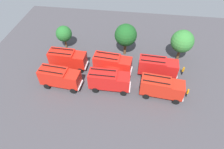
{
  "coord_description": "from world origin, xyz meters",
  "views": [
    {
      "loc": [
        3.45,
        -25.07,
        26.43
      ],
      "look_at": [
        0.0,
        0.0,
        1.4
      ],
      "focal_mm": 31.49,
      "sensor_mm": 36.0,
      "label": 1
    }
  ],
  "objects_px": {
    "tree_1": "(126,35)",
    "fire_truck_5": "(158,66)",
    "firefighter_3": "(44,72)",
    "fire_truck_2": "(162,87)",
    "tree_2": "(182,41)",
    "fire_truck_0": "(60,77)",
    "fire_truck_3": "(68,59)",
    "fire_truck_1": "(109,80)",
    "firefighter_0": "(187,92)",
    "fire_truck_4": "(112,63)",
    "firefighter_2": "(125,61)",
    "traffic_cone_0": "(111,62)",
    "firefighter_1": "(183,71)",
    "tree_0": "(64,34)"
  },
  "relations": [
    {
      "from": "firefighter_3",
      "to": "fire_truck_5",
      "type": "bearing_deg",
      "value": 53.09
    },
    {
      "from": "fire_truck_5",
      "to": "tree_1",
      "type": "height_order",
      "value": "tree_1"
    },
    {
      "from": "fire_truck_3",
      "to": "firefighter_3",
      "type": "height_order",
      "value": "fire_truck_3"
    },
    {
      "from": "firefighter_1",
      "to": "firefighter_3",
      "type": "distance_m",
      "value": 26.02
    },
    {
      "from": "firefighter_1",
      "to": "firefighter_2",
      "type": "xyz_separation_m",
      "value": [
        -11.17,
        1.28,
        -0.01
      ]
    },
    {
      "from": "fire_truck_3",
      "to": "firefighter_2",
      "type": "relative_size",
      "value": 4.14
    },
    {
      "from": "fire_truck_1",
      "to": "tree_1",
      "type": "relative_size",
      "value": 1.05
    },
    {
      "from": "fire_truck_5",
      "to": "firefighter_1",
      "type": "relative_size",
      "value": 4.13
    },
    {
      "from": "fire_truck_4",
      "to": "traffic_cone_0",
      "type": "xyz_separation_m",
      "value": [
        -0.58,
        2.47,
        -1.83
      ]
    },
    {
      "from": "fire_truck_5",
      "to": "firefighter_3",
      "type": "distance_m",
      "value": 21.07
    },
    {
      "from": "fire_truck_1",
      "to": "fire_truck_2",
      "type": "relative_size",
      "value": 0.97
    },
    {
      "from": "fire_truck_4",
      "to": "firefighter_0",
      "type": "bearing_deg",
      "value": -12.41
    },
    {
      "from": "fire_truck_2",
      "to": "tree_2",
      "type": "distance_m",
      "value": 11.17
    },
    {
      "from": "fire_truck_0",
      "to": "fire_truck_3",
      "type": "bearing_deg",
      "value": 96.09
    },
    {
      "from": "fire_truck_5",
      "to": "fire_truck_2",
      "type": "bearing_deg",
      "value": -81.41
    },
    {
      "from": "fire_truck_5",
      "to": "firefighter_2",
      "type": "relative_size",
      "value": 4.16
    },
    {
      "from": "fire_truck_0",
      "to": "firefighter_3",
      "type": "height_order",
      "value": "fire_truck_0"
    },
    {
      "from": "firefighter_1",
      "to": "firefighter_3",
      "type": "relative_size",
      "value": 1.0
    },
    {
      "from": "tree_2",
      "to": "traffic_cone_0",
      "type": "distance_m",
      "value": 14.32
    },
    {
      "from": "fire_truck_1",
      "to": "firefighter_1",
      "type": "height_order",
      "value": "fire_truck_1"
    },
    {
      "from": "tree_1",
      "to": "fire_truck_4",
      "type": "bearing_deg",
      "value": -107.5
    },
    {
      "from": "fire_truck_4",
      "to": "fire_truck_1",
      "type": "bearing_deg",
      "value": -84.27
    },
    {
      "from": "firefighter_3",
      "to": "tree_2",
      "type": "xyz_separation_m",
      "value": [
        25.21,
        8.22,
        3.55
      ]
    },
    {
      "from": "firefighter_0",
      "to": "firefighter_3",
      "type": "distance_m",
      "value": 25.88
    },
    {
      "from": "firefighter_0",
      "to": "traffic_cone_0",
      "type": "distance_m",
      "value": 15.55
    },
    {
      "from": "firefighter_2",
      "to": "firefighter_1",
      "type": "bearing_deg",
      "value": -166.46
    },
    {
      "from": "firefighter_3",
      "to": "tree_1",
      "type": "xyz_separation_m",
      "value": [
        14.3,
        8.73,
        3.63
      ]
    },
    {
      "from": "fire_truck_4",
      "to": "fire_truck_3",
      "type": "bearing_deg",
      "value": -176.02
    },
    {
      "from": "firefighter_2",
      "to": "traffic_cone_0",
      "type": "xyz_separation_m",
      "value": [
        -2.7,
        0.1,
        -0.66
      ]
    },
    {
      "from": "fire_truck_4",
      "to": "firefighter_2",
      "type": "relative_size",
      "value": 4.21
    },
    {
      "from": "tree_0",
      "to": "traffic_cone_0",
      "type": "distance_m",
      "value": 11.74
    },
    {
      "from": "fire_truck_4",
      "to": "firefighter_3",
      "type": "bearing_deg",
      "value": -161.98
    },
    {
      "from": "fire_truck_0",
      "to": "firefighter_0",
      "type": "bearing_deg",
      "value": 5.92
    },
    {
      "from": "firefighter_3",
      "to": "fire_truck_4",
      "type": "bearing_deg",
      "value": 57.31
    },
    {
      "from": "fire_truck_0",
      "to": "fire_truck_4",
      "type": "height_order",
      "value": "same"
    },
    {
      "from": "fire_truck_4",
      "to": "firefighter_2",
      "type": "bearing_deg",
      "value": 53.42
    },
    {
      "from": "fire_truck_5",
      "to": "tree_1",
      "type": "bearing_deg",
      "value": 142.04
    },
    {
      "from": "firefighter_2",
      "to": "tree_2",
      "type": "distance_m",
      "value": 11.64
    },
    {
      "from": "firefighter_1",
      "to": "tree_1",
      "type": "distance_m",
      "value": 12.93
    },
    {
      "from": "firefighter_0",
      "to": "fire_truck_4",
      "type": "bearing_deg",
      "value": -13.62
    },
    {
      "from": "fire_truck_0",
      "to": "tree_1",
      "type": "relative_size",
      "value": 1.07
    },
    {
      "from": "tree_1",
      "to": "traffic_cone_0",
      "type": "relative_size",
      "value": 10.59
    },
    {
      "from": "fire_truck_0",
      "to": "fire_truck_5",
      "type": "height_order",
      "value": "same"
    },
    {
      "from": "fire_truck_2",
      "to": "fire_truck_5",
      "type": "distance_m",
      "value": 5.09
    },
    {
      "from": "fire_truck_1",
      "to": "fire_truck_3",
      "type": "xyz_separation_m",
      "value": [
        -8.71,
        4.57,
        0.0
      ]
    },
    {
      "from": "tree_1",
      "to": "fire_truck_5",
      "type": "bearing_deg",
      "value": -40.89
    },
    {
      "from": "fire_truck_0",
      "to": "fire_truck_1",
      "type": "bearing_deg",
      "value": 7.6
    },
    {
      "from": "fire_truck_4",
      "to": "tree_2",
      "type": "bearing_deg",
      "value": 28.32
    },
    {
      "from": "firefighter_3",
      "to": "tree_2",
      "type": "relative_size",
      "value": 0.26
    },
    {
      "from": "tree_1",
      "to": "traffic_cone_0",
      "type": "bearing_deg",
      "value": -125.28
    }
  ]
}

